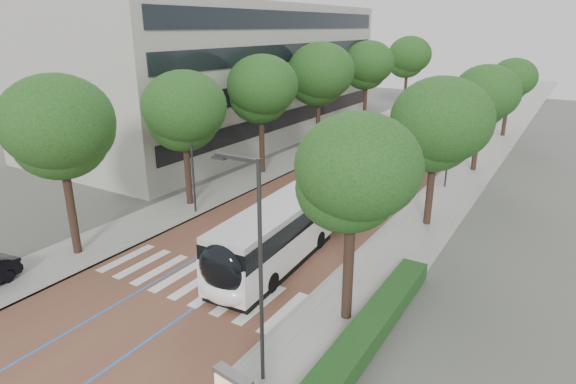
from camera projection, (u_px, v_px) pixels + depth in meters
The scene contains 20 objects.
ground at pixel (180, 291), 22.73m from camera, with size 160.00×160.00×0.00m, color #51544C.
road at pixel (425, 135), 55.02m from camera, with size 11.00×140.00×0.02m, color brown.
sidewalk_left at pixel (364, 128), 58.69m from camera, with size 4.00×140.00×0.12m, color gray.
sidewalk_right at pixel (494, 143), 51.32m from camera, with size 4.00×140.00×0.12m, color gray.
kerb_left at pixel (378, 130), 57.76m from camera, with size 0.20×140.00×0.14m, color gray.
kerb_right at pixel (476, 140), 52.25m from camera, with size 0.20×140.00×0.14m, color gray.
zebra_crossing at pixel (197, 282), 23.44m from camera, with size 10.55×3.60×0.01m.
lane_line_left at pixel (411, 134), 55.80m from camera, with size 0.12×126.00×0.01m, color blue.
lane_line_right at pixel (439, 137), 54.23m from camera, with size 0.12×126.00×0.01m, color blue.
office_building at pixel (222, 73), 52.61m from camera, with size 18.11×40.00×14.00m.
hedge at pixel (358, 344), 18.09m from camera, with size 1.20×14.00×0.80m, color #143B16.
streetlight_near at pixel (256, 257), 15.48m from camera, with size 1.82×0.20×8.00m.
streetlight_far at pixel (449, 126), 35.67m from camera, with size 1.82×0.20×8.00m.
lamp_post_left at pixel (192, 153), 30.84m from camera, with size 0.14×0.14×8.00m, color #323235.
trees_left at pixel (313, 80), 45.81m from camera, with size 6.47×60.82×9.98m.
trees_right at pixel (464, 112), 34.11m from camera, with size 5.90×46.85×8.63m.
lead_bus at pixel (307, 213), 27.72m from camera, with size 3.55×18.51×3.20m.
bus_queued_0 at pixel (401, 152), 41.06m from camera, with size 3.13×12.51×3.20m.
bus_queued_1 at pixel (440, 128), 50.79m from camera, with size 2.98×12.48×3.20m.
bus_queued_2 at pixel (469, 110), 61.75m from camera, with size 3.17×12.51×3.20m.
Camera 1 is at (14.76, -14.38, 11.85)m, focal length 30.00 mm.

